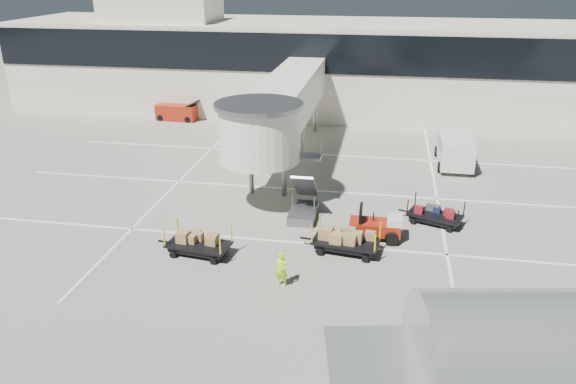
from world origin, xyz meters
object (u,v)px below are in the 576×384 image
Objects in this scene: baggage_tug at (376,227)px; box_cart_far at (198,244)px; ground_worker at (282,270)px; minivan at (455,148)px; box_cart_near at (345,240)px; suitcase_cart at (437,216)px; belt_loader at (177,112)px.

baggage_tug is 8.90m from box_cart_far.
minivan reaches higher than ground_worker.
box_cart_far is at bearing 162.47° from ground_worker.
suitcase_cart is at bearing 48.95° from box_cart_near.
ground_worker is (-6.94, -7.47, 0.33)m from suitcase_cart.
baggage_tug is at bearing 58.69° from box_cart_near.
belt_loader is at bearing 161.36° from minivan.
ground_worker is at bearing -115.98° from box_cart_near.
box_cart_near is 2.48× the size of ground_worker.
box_cart_near is at bearing 19.36° from box_cart_far.
baggage_tug is 0.70× the size of box_cart_far.
box_cart_near is 1.05× the size of box_cart_far.
minivan is 24.31m from belt_loader.
box_cart_near is at bearing 63.56° from ground_worker.
suitcase_cart is 12.61m from box_cart_far.
belt_loader reaches higher than ground_worker.
belt_loader reaches higher than suitcase_cart.
ground_worker is (4.46, -2.10, 0.23)m from box_cart_far.
box_cart_near is (-1.45, -1.76, -0.00)m from baggage_tug.
box_cart_far reaches higher than suitcase_cart.
box_cart_far is 4.93m from ground_worker.
baggage_tug reaches higher than suitcase_cart.
suitcase_cart is at bearing 35.05° from baggage_tug.
baggage_tug is 2.28m from box_cart_near.
minivan is at bearing 68.38° from baggage_tug.
suitcase_cart is 0.66× the size of minivan.
minivan is 1.37× the size of belt_loader.
box_cart_near is at bearing -129.34° from baggage_tug.
box_cart_far is 0.97× the size of belt_loader.
ground_worker is at bearing -57.21° from belt_loader.
ground_worker is at bearing -17.71° from box_cart_far.
box_cart_near is 15.47m from minivan.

